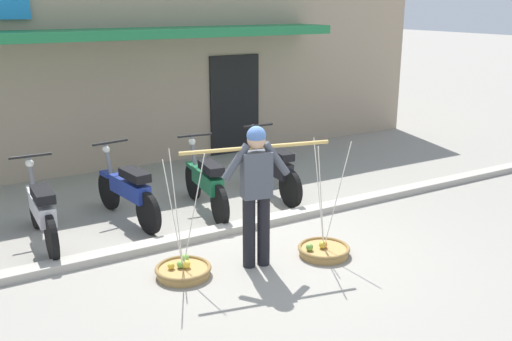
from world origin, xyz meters
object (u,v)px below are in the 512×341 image
fruit_basket_left_side (183,270)px  fruit_vendor (256,187)px  fruit_basket_right_side (324,250)px  motorcycle_end_of_row (272,169)px  motorcycle_third_in_row (206,183)px  motorcycle_nearest_shop (42,211)px  motorcycle_second_in_row (128,191)px

fruit_basket_left_side → fruit_vendor: bearing=-12.0°
fruit_vendor → fruit_basket_right_side: bearing=-11.8°
fruit_vendor → fruit_basket_left_side: bearing=168.0°
motorcycle_end_of_row → fruit_vendor: bearing=-126.0°
fruit_basket_left_side → motorcycle_third_in_row: 2.14m
motorcycle_end_of_row → motorcycle_nearest_shop: bearing=-177.6°
motorcycle_nearest_shop → motorcycle_third_in_row: (2.34, 0.02, 0.00)m
motorcycle_nearest_shop → fruit_basket_right_side: bearing=-35.9°
fruit_vendor → motorcycle_end_of_row: fruit_vendor is taller
fruit_vendor → fruit_basket_left_side: (-0.86, 0.18, -0.90)m
motorcycle_nearest_shop → motorcycle_third_in_row: size_ratio=1.00×
fruit_basket_left_side → fruit_basket_right_side: same height
fruit_basket_left_side → motorcycle_nearest_shop: fruit_basket_left_side is taller
fruit_basket_right_side → motorcycle_end_of_row: size_ratio=0.80×
fruit_vendor → motorcycle_second_in_row: fruit_vendor is taller
fruit_basket_left_side → fruit_basket_right_side: bearing=-11.9°
fruit_basket_left_side → motorcycle_third_in_row: (1.15, 1.77, 0.38)m
fruit_vendor → motorcycle_end_of_row: size_ratio=0.95×
motorcycle_second_in_row → motorcycle_third_in_row: bearing=-10.3°
fruit_vendor → motorcycle_second_in_row: size_ratio=0.96×
fruit_vendor → motorcycle_third_in_row: 2.04m
fruit_basket_left_side → fruit_basket_right_side: (1.73, -0.36, -0.00)m
fruit_basket_right_side → motorcycle_third_in_row: bearing=105.2°
fruit_vendor → motorcycle_third_in_row: bearing=81.8°
fruit_basket_right_side → motorcycle_second_in_row: 2.92m
motorcycle_second_in_row → motorcycle_end_of_row: same height
motorcycle_nearest_shop → fruit_vendor: bearing=-43.2°
motorcycle_second_in_row → motorcycle_end_of_row: bearing=-1.9°
motorcycle_third_in_row → motorcycle_end_of_row: same height
motorcycle_nearest_shop → motorcycle_second_in_row: 1.23m
fruit_vendor → motorcycle_second_in_row: bearing=111.4°
fruit_vendor → fruit_basket_right_side: fruit_vendor is taller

